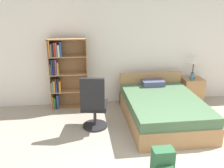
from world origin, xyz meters
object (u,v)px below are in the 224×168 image
(bookshelf, at_px, (64,73))
(nightstand, at_px, (192,90))
(table_lamp, at_px, (194,61))
(water_bottle, at_px, (192,76))
(backpack_green, at_px, (163,162))
(bed, at_px, (162,109))
(office_chair, at_px, (94,105))

(bookshelf, bearing_deg, nightstand, -0.41)
(table_lamp, relative_size, water_bottle, 2.76)
(nightstand, distance_m, water_bottle, 0.41)
(table_lamp, xyz_separation_m, water_bottle, (-0.06, -0.13, -0.35))
(bookshelf, distance_m, nightstand, 3.14)
(backpack_green, bearing_deg, water_bottle, 58.72)
(bookshelf, xyz_separation_m, table_lamp, (3.08, 0.01, 0.18))
(bed, relative_size, table_lamp, 3.82)
(bookshelf, xyz_separation_m, office_chair, (0.61, -1.14, -0.34))
(nightstand, relative_size, table_lamp, 1.09)
(office_chair, height_order, nightstand, office_chair)
(bed, height_order, office_chair, office_chair)
(bed, bearing_deg, water_bottle, 40.30)
(bed, bearing_deg, office_chair, -172.60)
(bed, xyz_separation_m, table_lamp, (1.05, 0.96, 0.76))
(nightstand, bearing_deg, table_lamp, 117.13)
(bookshelf, xyz_separation_m, backpack_green, (1.52, -2.58, -0.66))
(nightstand, bearing_deg, bookshelf, 179.59)
(bed, relative_size, nightstand, 3.50)
(bed, distance_m, table_lamp, 1.61)
(office_chair, xyz_separation_m, water_bottle, (2.40, 1.02, 0.18))
(backpack_green, bearing_deg, nightstand, 58.35)
(bookshelf, relative_size, office_chair, 1.47)
(bookshelf, bearing_deg, office_chair, -61.69)
(bed, distance_m, nightstand, 1.42)
(office_chair, bearing_deg, backpack_green, -57.91)
(bookshelf, bearing_deg, bed, -25.18)
(bookshelf, bearing_deg, table_lamp, 0.21)
(bed, distance_m, water_bottle, 1.35)
(nightstand, bearing_deg, office_chair, -155.80)
(nightstand, height_order, water_bottle, water_bottle)
(bed, xyz_separation_m, water_bottle, (0.98, 0.83, 0.41))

